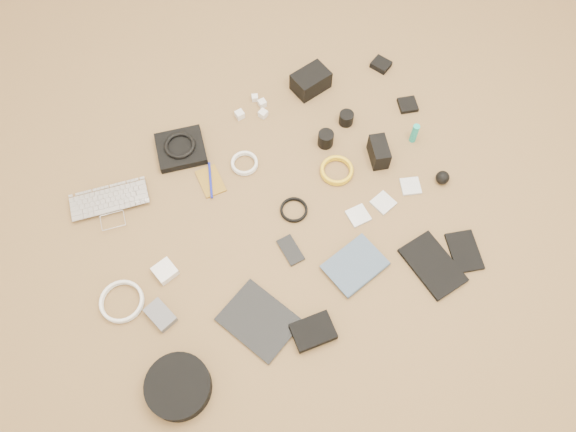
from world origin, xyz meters
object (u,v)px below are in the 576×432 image
dslr_camera (311,81)px  headphone_case (178,387)px  paperback (369,281)px  tablet (259,320)px  phone (291,250)px  laptop (111,209)px

dslr_camera → headphone_case: size_ratio=0.70×
headphone_case → paperback: headphone_case is taller
tablet → paperback: paperback is taller
phone → headphone_case: 0.60m
dslr_camera → phone: dslr_camera is taller
laptop → phone: 0.69m
headphone_case → paperback: bearing=0.4°
laptop → dslr_camera: (0.94, 0.14, 0.03)m
laptop → paperback: bearing=-33.3°
tablet → headphone_case: (-0.33, -0.07, 0.02)m
tablet → phone: tablet is taller
phone → paperback: bearing=-52.7°
phone → paperback: (0.18, -0.24, 0.01)m
laptop → paperback: (0.69, -0.71, -0.00)m
phone → paperback: paperback is taller
phone → dslr_camera: bearing=54.4°
dslr_camera → headphone_case: (-0.99, -0.85, -0.01)m
dslr_camera → tablet: 1.02m
phone → headphone_case: (-0.55, -0.25, 0.02)m
paperback → dslr_camera: bearing=-26.7°
laptop → paperback: size_ratio=1.43×
dslr_camera → headphone_case: dslr_camera is taller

